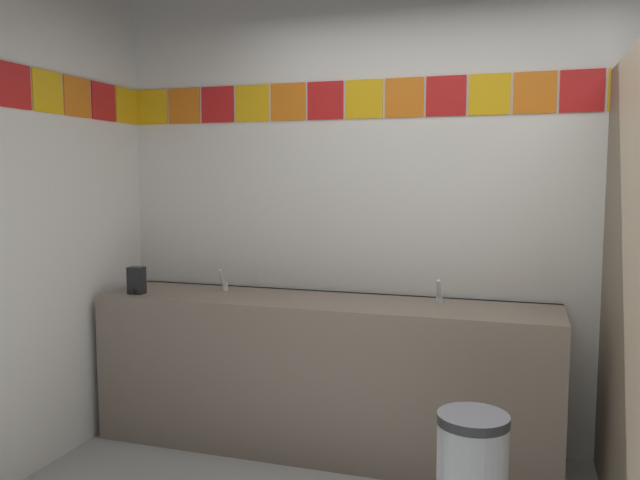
# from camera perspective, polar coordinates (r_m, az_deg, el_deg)

# --- Properties ---
(wall_back) EXTENTS (4.21, 0.09, 2.68)m
(wall_back) POSITION_cam_1_polar(r_m,az_deg,el_deg) (3.69, 12.93, 2.37)
(wall_back) COLOR white
(wall_back) RESTS_ON ground_plane
(vanity_counter) EXTENTS (2.59, 0.56, 0.86)m
(vanity_counter) POSITION_cam_1_polar(r_m,az_deg,el_deg) (3.69, 0.08, -11.83)
(vanity_counter) COLOR gray
(vanity_counter) RESTS_ON ground_plane
(faucet_left) EXTENTS (0.04, 0.10, 0.14)m
(faucet_left) POSITION_cam_1_polar(r_m,az_deg,el_deg) (3.89, -8.65, -3.75)
(faucet_left) COLOR silver
(faucet_left) RESTS_ON vanity_counter
(faucet_right) EXTENTS (0.04, 0.10, 0.14)m
(faucet_right) POSITION_cam_1_polar(r_m,az_deg,el_deg) (3.52, 10.65, -4.77)
(faucet_right) COLOR silver
(faucet_right) RESTS_ON vanity_counter
(soap_dispenser) EXTENTS (0.09, 0.09, 0.16)m
(soap_dispenser) POSITION_cam_1_polar(r_m,az_deg,el_deg) (3.90, -16.14, -3.51)
(soap_dispenser) COLOR black
(soap_dispenser) RESTS_ON vanity_counter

